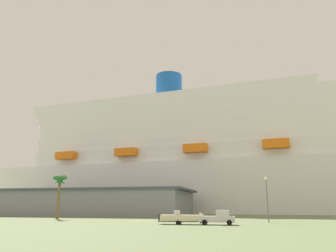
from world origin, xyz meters
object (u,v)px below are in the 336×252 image
pickup_truck (218,218)px  street_lamp (267,192)px  cruise_ship (232,163)px  small_boat_on_trailer (185,218)px  palm_tree (60,185)px  parked_car_black_coupe (20,212)px

pickup_truck → street_lamp: street_lamp is taller
cruise_ship → street_lamp: size_ratio=27.93×
small_boat_on_trailer → palm_tree: (-30.84, 10.40, 6.28)m
pickup_truck → street_lamp: (7.60, 8.77, 4.11)m
pickup_truck → palm_tree: bearing=164.6°
cruise_ship → small_boat_on_trailer: size_ratio=24.71×
cruise_ship → pickup_truck: (3.50, -67.80, -16.90)m
cruise_ship → palm_tree: size_ratio=23.44×
palm_tree → street_lamp: bearing=-1.5°
pickup_truck → palm_tree: 37.80m
cruise_ship → palm_tree: 67.23m
cruise_ship → street_lamp: bearing=-79.3°
small_boat_on_trailer → parked_car_black_coupe: (-57.87, 30.55, -0.13)m
street_lamp → small_boat_on_trailer: bearing=-143.9°
palm_tree → pickup_truck: bearing=-15.4°
small_boat_on_trailer → parked_car_black_coupe: size_ratio=1.96×
pickup_truck → parked_car_black_coupe: (-62.98, 30.05, -0.21)m
cruise_ship → small_boat_on_trailer: 70.40m
cruise_ship → pickup_truck: size_ratio=38.25×
small_boat_on_trailer → street_lamp: size_ratio=1.13×
palm_tree → street_lamp: (43.55, -1.12, -2.08)m
street_lamp → pickup_truck: bearing=-130.9°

